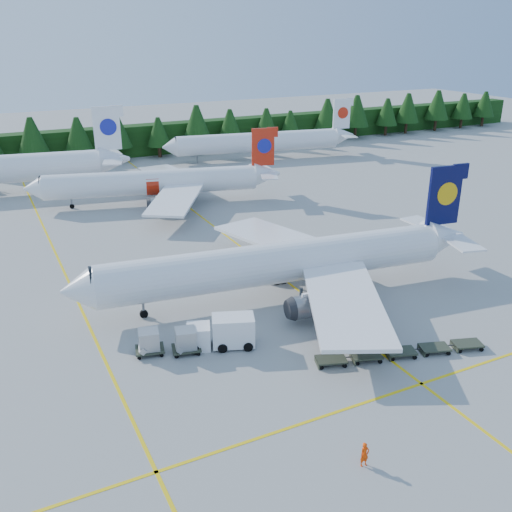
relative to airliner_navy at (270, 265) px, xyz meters
name	(u,v)px	position (x,y,z in m)	size (l,w,h in m)	color
ground	(308,364)	(-2.67, -11.56, -3.45)	(320.00, 320.00, 0.00)	#A2A19C
taxi_stripe_a	(76,297)	(-16.67, 8.44, -3.44)	(0.25, 120.00, 0.01)	yellow
taxi_stripe_b	(261,262)	(3.33, 8.44, -3.44)	(0.25, 120.00, 0.01)	yellow
taxi_stripe_cross	(354,406)	(-2.67, -17.56, -3.44)	(80.00, 0.25, 0.01)	yellow
treeline_hedge	(90,144)	(-2.67, 70.44, -0.45)	(220.00, 4.00, 6.00)	black
airliner_navy	(270,265)	(0.00, 0.00, 0.00)	(39.34, 32.19, 11.46)	white
airliner_red	(148,183)	(-1.23, 35.74, -0.30)	(35.31, 28.69, 10.46)	white
airliner_far_right	(253,142)	(25.77, 56.13, 0.02)	(37.77, 9.52, 11.05)	white
service_truck	(221,332)	(-7.67, -6.18, -2.15)	(5.77, 3.75, 2.62)	white
dolly_train	(401,351)	(4.44, -13.87, -3.01)	(13.82, 5.01, 0.13)	#2F3426
uld_pair	(167,340)	(-11.88, -5.27, -2.28)	(5.23, 3.32, 1.72)	#2F3426
crew_a	(365,455)	(-5.46, -22.49, -2.65)	(0.58, 0.38, 1.59)	#FD3F05
crew_b	(331,334)	(0.57, -9.72, -2.58)	(0.84, 0.66, 1.73)	#E93404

